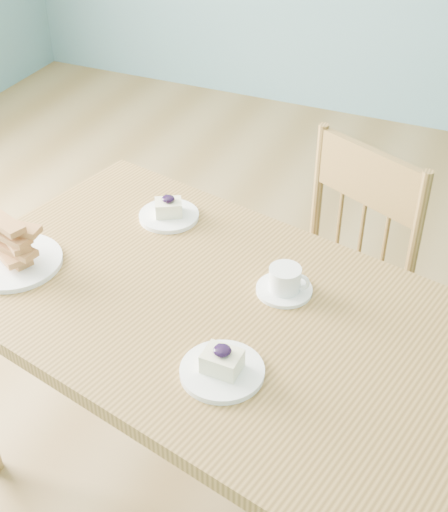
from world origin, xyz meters
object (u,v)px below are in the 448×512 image
object	(u,v)px
dining_chair	(328,289)
cheesecake_plate_far	(169,212)
dining_table	(222,330)
cheesecake_plate_near	(222,367)
coffee_cup	(285,282)
biscotti_plate	(11,250)

from	to	relation	value
dining_chair	cheesecake_plate_far	distance (m)	0.56
dining_table	cheesecake_plate_near	size ratio (longest dim) A/B	8.38
cheesecake_plate_near	coffee_cup	size ratio (longest dim) A/B	1.32
cheesecake_plate_far	biscotti_plate	bearing A→B (deg)	-126.91
dining_table	biscotti_plate	bearing A→B (deg)	-161.37
cheesecake_plate_far	dining_table	bearing A→B (deg)	-45.30
dining_table	coffee_cup	bearing A→B (deg)	57.77
dining_table	cheesecake_plate_far	world-z (taller)	cheesecake_plate_far
dining_chair	coffee_cup	world-z (taller)	dining_chair
dining_chair	biscotti_plate	xyz separation A→B (m)	(-0.69, -0.56, 0.32)
dining_table	cheesecake_plate_near	world-z (taller)	cheesecake_plate_near
dining_table	dining_chair	bearing A→B (deg)	88.34
dining_table	cheesecake_plate_far	distance (m)	0.42
dining_chair	cheesecake_plate_near	distance (m)	0.77
dining_chair	biscotti_plate	bearing A→B (deg)	-115.45
dining_chair	dining_table	bearing A→B (deg)	-79.33
cheesecake_plate_far	coffee_cup	world-z (taller)	cheesecake_plate_far
dining_table	dining_chair	world-z (taller)	dining_chair
dining_chair	coffee_cup	distance (m)	0.50
dining_chair	cheesecake_plate_near	size ratio (longest dim) A/B	4.98
cheesecake_plate_near	dining_chair	bearing A→B (deg)	86.56
cheesecake_plate_far	cheesecake_plate_near	bearing A→B (deg)	-52.36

